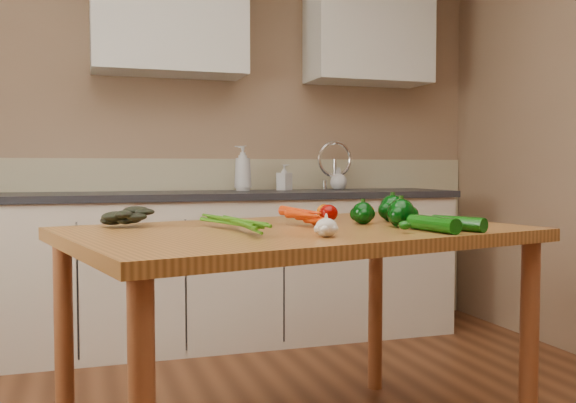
% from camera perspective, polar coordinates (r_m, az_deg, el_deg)
% --- Properties ---
extents(room, '(4.04, 5.04, 2.64)m').
position_cam_1_polar(room, '(1.86, 1.56, 9.35)').
color(room, brown).
rests_on(room, ground).
extents(counter_run, '(2.84, 0.64, 1.14)m').
position_cam_1_polar(counter_run, '(3.89, -5.49, -5.65)').
color(counter_run, beige).
rests_on(counter_run, ground).
extents(upper_cabinets, '(2.15, 0.35, 0.70)m').
position_cam_1_polar(upper_cabinets, '(4.15, -1.80, 15.65)').
color(upper_cabinets, silver).
rests_on(upper_cabinets, room).
extents(table, '(1.74, 1.32, 0.83)m').
position_cam_1_polar(table, '(2.27, 0.75, -4.67)').
color(table, '#A56830').
rests_on(table, ground).
extents(soap_bottle_a, '(0.15, 0.15, 0.28)m').
position_cam_1_polar(soap_bottle_a, '(3.98, -4.04, 2.97)').
color(soap_bottle_a, silver).
rests_on(soap_bottle_a, counter_run).
extents(soap_bottle_b, '(0.10, 0.10, 0.17)m').
position_cam_1_polar(soap_bottle_b, '(4.08, -0.33, 2.17)').
color(soap_bottle_b, silver).
rests_on(soap_bottle_b, counter_run).
extents(soap_bottle_c, '(0.16, 0.16, 0.14)m').
position_cam_1_polar(soap_bottle_c, '(4.23, 4.52, 2.05)').
color(soap_bottle_c, silver).
rests_on(soap_bottle_c, counter_run).
extents(carrot_bunch, '(0.33, 0.28, 0.08)m').
position_cam_1_polar(carrot_bunch, '(2.26, -0.24, -1.39)').
color(carrot_bunch, '#E23705').
rests_on(carrot_bunch, table).
extents(leafy_greens, '(0.22, 0.20, 0.11)m').
position_cam_1_polar(leafy_greens, '(2.36, -13.43, -0.88)').
color(leafy_greens, black).
rests_on(leafy_greens, table).
extents(garlic_bulb, '(0.07, 0.07, 0.06)m').
position_cam_1_polar(garlic_bulb, '(1.96, 3.42, -2.33)').
color(garlic_bulb, silver).
rests_on(garlic_bulb, table).
extents(pepper_a, '(0.08, 0.08, 0.08)m').
position_cam_1_polar(pepper_a, '(2.43, 6.67, -1.03)').
color(pepper_a, '#023207').
rests_on(pepper_a, table).
extents(pepper_b, '(0.10, 0.10, 0.10)m').
position_cam_1_polar(pepper_b, '(2.54, 9.29, -0.64)').
color(pepper_b, '#023207').
rests_on(pepper_b, table).
extents(pepper_c, '(0.10, 0.10, 0.10)m').
position_cam_1_polar(pepper_c, '(2.32, 10.03, -1.04)').
color(pepper_c, '#023207').
rests_on(pepper_c, table).
extents(tomato_a, '(0.07, 0.07, 0.07)m').
position_cam_1_polar(tomato_a, '(2.53, 3.62, -1.02)').
color(tomato_a, '#810502').
rests_on(tomato_a, table).
extents(tomato_b, '(0.07, 0.07, 0.06)m').
position_cam_1_polar(tomato_b, '(2.65, 3.28, -0.91)').
color(tomato_b, '#D45905').
rests_on(tomato_b, table).
extents(tomato_c, '(0.06, 0.06, 0.06)m').
position_cam_1_polar(tomato_c, '(2.72, 7.04, -0.88)').
color(tomato_c, '#D45905').
rests_on(tomato_c, table).
extents(zucchini_a, '(0.12, 0.20, 0.05)m').
position_cam_1_polar(zucchini_a, '(2.23, 14.89, -1.90)').
color(zucchini_a, '#074107').
rests_on(zucchini_a, table).
extents(zucchini_b, '(0.08, 0.23, 0.05)m').
position_cam_1_polar(zucchini_b, '(2.18, 12.78, -1.95)').
color(zucchini_b, '#074107').
rests_on(zucchini_b, table).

